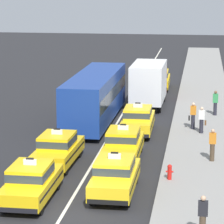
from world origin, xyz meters
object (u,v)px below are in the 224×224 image
at_px(taxi_left_nearest, 31,182).
at_px(taxi_right_second, 123,144).
at_px(taxi_right_nearest, 115,175).
at_px(pedestrian_far_corner, 202,120).
at_px(taxi_left_second, 58,149).
at_px(fire_hydrant, 170,171).
at_px(pedestrian_mid_block, 215,103).
at_px(pedestrian_near_crosswalk, 203,217).
at_px(box_truck_right_fourth, 149,82).
at_px(bus_left_third, 95,95).
at_px(taxi_right_fifth, 159,79).
at_px(taxi_right_third, 138,119).
at_px(pedestrian_by_storefront, 193,116).
at_px(pedestrian_trailing, 212,145).

relative_size(taxi_left_nearest, taxi_right_second, 1.00).
xyz_separation_m(taxi_right_nearest, pedestrian_far_corner, (3.76, 11.02, 0.09)).
distance_m(taxi_left_second, taxi_right_nearest, 5.19).
relative_size(pedestrian_far_corner, fire_hydrant, 2.23).
relative_size(taxi_left_nearest, pedestrian_mid_block, 2.69).
height_order(pedestrian_near_crosswalk, pedestrian_far_corner, pedestrian_far_corner).
xyz_separation_m(taxi_right_nearest, box_truck_right_fourth, (-0.15, 19.49, 0.90)).
xyz_separation_m(bus_left_third, taxi_right_nearest, (3.22, -13.56, -0.94)).
bearing_deg(taxi_right_fifth, taxi_right_nearest, -90.09).
relative_size(pedestrian_near_crosswalk, pedestrian_mid_block, 0.96).
distance_m(pedestrian_mid_block, pedestrian_far_corner, 5.21).
distance_m(taxi_left_second, box_truck_right_fourth, 16.03).
height_order(taxi_right_second, taxi_right_third, same).
bearing_deg(pedestrian_mid_block, bus_left_third, -161.82).
xyz_separation_m(pedestrian_near_crosswalk, pedestrian_far_corner, (-0.10, 15.59, -0.01)).
xyz_separation_m(pedestrian_by_storefront, fire_hydrant, (-0.89, -10.07, -0.45)).
relative_size(taxi_right_fifth, pedestrian_trailing, 2.71).
xyz_separation_m(taxi_left_second, pedestrian_near_crosswalk, (7.35, -8.41, 0.09)).
bearing_deg(taxi_right_third, taxi_right_second, -91.75).
relative_size(box_truck_right_fourth, fire_hydrant, 9.57).
bearing_deg(pedestrian_trailing, bus_left_third, 132.23).
bearing_deg(taxi_right_fifth, pedestrian_near_crosswalk, -82.97).
bearing_deg(taxi_right_third, box_truck_right_fourth, 90.21).
bearing_deg(pedestrian_far_corner, taxi_right_second, -125.19).
distance_m(taxi_left_second, pedestrian_near_crosswalk, 11.17).
bearing_deg(pedestrian_far_corner, taxi_left_second, -135.29).
distance_m(taxi_left_nearest, pedestrian_near_crosswalk, 7.95).
relative_size(pedestrian_by_storefront, fire_hydrant, 2.30).
bearing_deg(bus_left_third, taxi_right_fifth, 75.77).
bearing_deg(pedestrian_trailing, taxi_right_nearest, -129.59).
xyz_separation_m(bus_left_third, pedestrian_by_storefront, (6.44, -1.57, -0.83)).
xyz_separation_m(taxi_right_fifth, pedestrian_mid_block, (4.62, -10.29, 0.13)).
bearing_deg(taxi_left_second, bus_left_third, 88.44).
height_order(pedestrian_mid_block, pedestrian_far_corner, pedestrian_mid_block).
height_order(taxi_left_second, taxi_right_nearest, same).
xyz_separation_m(taxi_right_nearest, pedestrian_trailing, (4.33, 5.24, 0.13)).
height_order(pedestrian_by_storefront, pedestrian_trailing, pedestrian_trailing).
distance_m(taxi_right_third, fire_hydrant, 9.36).
bearing_deg(bus_left_third, taxi_left_second, -91.56).
height_order(taxi_right_third, fire_hydrant, taxi_right_third).
relative_size(taxi_right_nearest, pedestrian_far_corner, 2.80).
height_order(taxi_left_nearest, fire_hydrant, taxi_left_nearest).
relative_size(taxi_right_second, taxi_right_fifth, 1.00).
distance_m(box_truck_right_fourth, pedestrian_trailing, 14.97).
bearing_deg(taxi_right_second, bus_left_third, 109.43).
height_order(taxi_right_third, box_truck_right_fourth, box_truck_right_fourth).
bearing_deg(bus_left_third, taxi_right_third, -40.13).
height_order(taxi_left_second, taxi_right_second, same).
relative_size(taxi_left_nearest, taxi_right_nearest, 1.00).
bearing_deg(fire_hydrant, taxi_right_nearest, -140.37).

